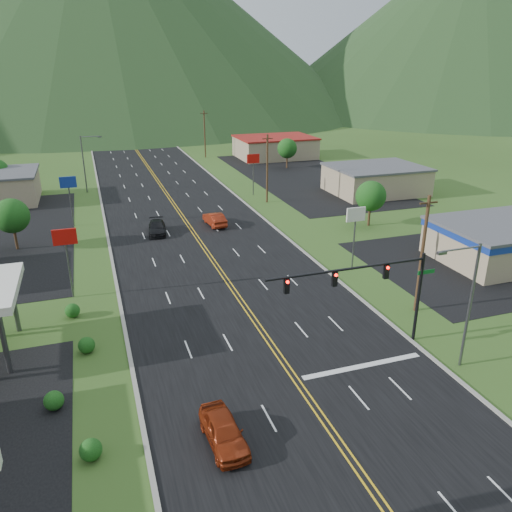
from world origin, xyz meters
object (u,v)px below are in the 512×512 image
object	(u,v)px
car_dark_mid	(157,228)
car_red_far	(215,219)
car_red_near	(224,432)
streetlight_west	(85,160)
traffic_signal	(373,282)
streetlight_east	(467,299)

from	to	relation	value
car_dark_mid	car_red_far	world-z (taller)	car_red_far
car_red_near	streetlight_west	bearing A→B (deg)	91.93
traffic_signal	car_red_near	distance (m)	14.67
streetlight_west	car_red_near	world-z (taller)	streetlight_west
streetlight_east	car_red_far	size ratio (longest dim) A/B	1.80
traffic_signal	car_dark_mid	bearing A→B (deg)	108.87
streetlight_east	streetlight_west	bearing A→B (deg)	110.86
car_red_near	streetlight_east	bearing A→B (deg)	3.78
car_dark_mid	streetlight_east	bearing A→B (deg)	-59.46
traffic_signal	streetlight_west	size ratio (longest dim) A/B	1.46
traffic_signal	car_dark_mid	size ratio (longest dim) A/B	2.61
streetlight_east	car_dark_mid	world-z (taller)	streetlight_east
streetlight_west	car_red_far	size ratio (longest dim) A/B	1.80
streetlight_west	streetlight_east	bearing A→B (deg)	-69.14
traffic_signal	streetlight_west	world-z (taller)	streetlight_west
car_dark_mid	car_red_far	size ratio (longest dim) A/B	1.01
streetlight_east	car_dark_mid	distance (m)	38.89
streetlight_east	streetlight_west	size ratio (longest dim) A/B	1.00
streetlight_west	car_red_far	world-z (taller)	streetlight_west
streetlight_west	car_red_near	size ratio (longest dim) A/B	1.94
car_red_near	traffic_signal	bearing A→B (deg)	22.77
streetlight_west	car_red_far	xyz separation A→B (m)	(14.92, -23.62, -4.36)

